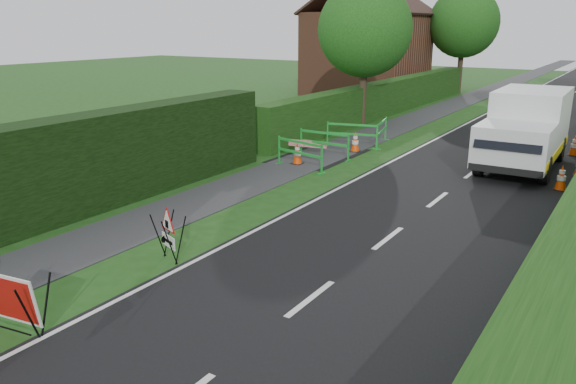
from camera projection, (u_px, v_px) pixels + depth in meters
The scene contains 21 objects.
ground at pixel (168, 287), 10.49m from camera, with size 120.00×120.00×0.00m, color #1D4513.
road_surface at pixel (568, 98), 37.43m from camera, with size 6.00×90.00×0.02m, color black.
footpath at pixel (484, 93), 40.27m from camera, with size 2.00×90.00×0.02m, color #2D2D30.
hedge_west_near at pixel (11, 235), 13.07m from camera, with size 1.10×18.00×2.50m, color black.
hedge_west_far at pixel (386, 114), 30.82m from camera, with size 1.00×24.00×1.80m, color #14380F.
house_west at pixel (367, 52), 39.03m from camera, with size 7.50×7.40×7.88m.
tree_nw at pixel (365, 30), 26.10m from camera, with size 4.40×4.40×6.70m.
tree_fw at pixel (464, 23), 38.91m from camera, with size 4.80×4.80×7.24m.
red_rect_sign at pixel (9, 299), 8.80m from camera, with size 1.24×0.87×0.99m.
triangle_sign at pixel (167, 230), 11.45m from camera, with size 0.87×0.87×0.99m.
works_van at pixel (526, 128), 18.95m from camera, with size 2.33×5.69×2.57m.
traffic_cone_0 at pixel (562, 178), 16.47m from camera, with size 0.38×0.38×0.79m.
traffic_cone_2 at pixel (574, 145), 20.86m from camera, with size 0.38×0.38×0.79m.
traffic_cone_3 at pixel (297, 153), 19.58m from camera, with size 0.38×0.38×0.79m.
traffic_cone_4 at pixel (355, 142), 21.50m from camera, with size 0.38×0.38×0.79m.
ped_barrier_0 at pixel (300, 151), 18.88m from camera, with size 2.09×0.79×1.00m.
ped_barrier_1 at pixel (324, 141), 20.48m from camera, with size 2.07×0.39×1.00m.
ped_barrier_2 at pixel (352, 132), 22.16m from camera, with size 2.08×0.86×1.00m.
ped_barrier_3 at pixel (382, 129), 22.72m from camera, with size 0.82×2.09×1.00m.
redwhite_plank at pixel (307, 156), 21.00m from camera, with size 1.50×0.04×0.25m, color red.
hatchback_car at pixel (538, 103), 30.00m from camera, with size 1.59×3.96×1.35m, color silver.
Camera 1 is at (7.03, -6.82, 4.70)m, focal length 35.00 mm.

